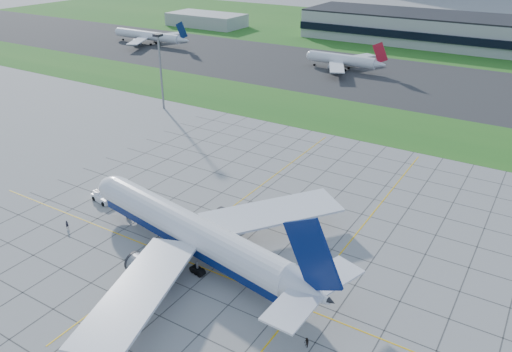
{
  "coord_description": "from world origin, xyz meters",
  "views": [
    {
      "loc": [
        46.17,
        -60.79,
        55.86
      ],
      "look_at": [
        -6.3,
        23.86,
        7.0
      ],
      "focal_mm": 35.0,
      "sensor_mm": 36.0,
      "label": 1
    }
  ],
  "objects": [
    {
      "name": "ground",
      "position": [
        0.0,
        0.0,
        0.0
      ],
      "size": [
        1400.0,
        1400.0,
        0.0
      ],
      "primitive_type": "plane",
      "color": "#969691",
      "rests_on": "ground"
    },
    {
      "name": "grass_median",
      "position": [
        0.0,
        90.0,
        0.02
      ],
      "size": [
        700.0,
        35.0,
        0.04
      ],
      "primitive_type": "cube",
      "color": "#20631C",
      "rests_on": "ground"
    },
    {
      "name": "asphalt_taxiway",
      "position": [
        0.0,
        145.0,
        0.03
      ],
      "size": [
        700.0,
        75.0,
        0.04
      ],
      "primitive_type": "cube",
      "color": "#383838",
      "rests_on": "ground"
    },
    {
      "name": "grass_far",
      "position": [
        0.0,
        255.0,
        0.02
      ],
      "size": [
        700.0,
        145.0,
        0.04
      ],
      "primitive_type": "cube",
      "color": "#20631C",
      "rests_on": "ground"
    },
    {
      "name": "apron_markings",
      "position": [
        0.43,
        11.09,
        0.02
      ],
      "size": [
        120.0,
        130.0,
        0.03
      ],
      "color": "#474744",
      "rests_on": "ground"
    },
    {
      "name": "service_block",
      "position": [
        -160.0,
        210.0,
        4.0
      ],
      "size": [
        50.0,
        25.0,
        8.0
      ],
      "primitive_type": "cube",
      "color": "#B7B7B2",
      "rests_on": "ground"
    },
    {
      "name": "light_mast",
      "position": [
        -70.0,
        65.0,
        16.18
      ],
      "size": [
        2.5,
        2.5,
        25.6
      ],
      "color": "gray",
      "rests_on": "ground"
    },
    {
      "name": "airliner",
      "position": [
        -5.63,
        0.13,
        5.32
      ],
      "size": [
        61.36,
        61.65,
        19.44
      ],
      "rotation": [
        0.0,
        0.0,
        -0.17
      ],
      "color": "white",
      "rests_on": "ground"
    },
    {
      "name": "pushback_tug",
      "position": [
        -37.01,
        6.24,
        1.04
      ],
      "size": [
        8.54,
        3.77,
        2.34
      ],
      "rotation": [
        0.0,
        0.0,
        -0.17
      ],
      "color": "white",
      "rests_on": "ground"
    },
    {
      "name": "crew_near",
      "position": [
        -34.31,
        -5.94,
        0.89
      ],
      "size": [
        0.55,
        0.73,
        1.79
      ],
      "primitive_type": "imported",
      "rotation": [
        0.0,
        0.0,
        1.36
      ],
      "color": "black",
      "rests_on": "ground"
    },
    {
      "name": "crew_far",
      "position": [
        23.22,
        -9.44,
        0.84
      ],
      "size": [
        1.03,
        1.01,
        1.68
      ],
      "primitive_type": "imported",
      "rotation": [
        0.0,
        0.0,
        -0.72
      ],
      "color": "black",
      "rests_on": "ground"
    },
    {
      "name": "distant_jet_0",
      "position": [
        -151.79,
        146.23,
        4.49
      ],
      "size": [
        50.05,
        42.66,
        14.08
      ],
      "color": "white",
      "rests_on": "ground"
    },
    {
      "name": "distant_jet_1",
      "position": [
        -37.97,
        149.15,
        4.48
      ],
      "size": [
        35.94,
        42.66,
        14.08
      ],
      "color": "white",
      "rests_on": "ground"
    }
  ]
}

